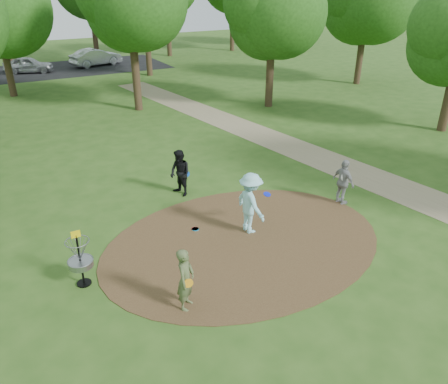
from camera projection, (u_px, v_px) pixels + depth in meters
ground at (244, 242)px, 12.64m from camera, size 100.00×100.00×0.00m
dirt_clearing at (244, 242)px, 12.64m from camera, size 8.40×8.40×0.02m
footpath at (360, 174)px, 17.03m from camera, size 7.55×39.89×0.01m
parking_lot at (81, 67)px, 37.05m from camera, size 14.00×8.00×0.01m
player_observer_with_disc at (186, 279)px, 9.82m from camera, size 0.66×0.67×1.56m
player_throwing_with_disc at (251, 203)px, 12.78m from camera, size 1.09×1.24×1.89m
player_walking_with_disc at (180, 173)px, 15.04m from camera, size 0.80×0.93×1.64m
player_waiting_with_disc at (343, 182)px, 14.47m from camera, size 0.41×0.93×1.57m
disc_ground_cyan at (195, 229)px, 13.24m from camera, size 0.22×0.22×0.02m
disc_ground_red at (195, 229)px, 13.24m from camera, size 0.22×0.22×0.02m
car_left at (28, 65)px, 34.68m from camera, size 3.97×2.51×1.26m
car_right at (96, 57)px, 37.48m from camera, size 4.57×2.59×1.42m
disc_golf_basket at (79, 255)px, 10.54m from camera, size 0.63×0.63×1.54m
tree_ring at (202, 23)px, 17.78m from camera, size 37.10×45.55×9.07m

